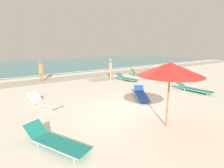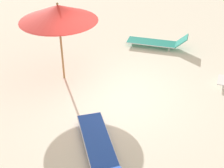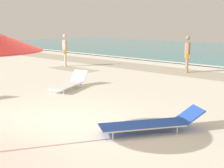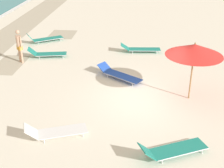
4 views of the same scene
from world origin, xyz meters
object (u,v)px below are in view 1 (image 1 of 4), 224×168
(sun_lounger_under_umbrella, at_px, (142,74))
(sun_lounger_mid_beach_solo, at_px, (141,95))
(sun_lounger_near_water_right, at_px, (127,78))
(beachgoer_wading_adult, at_px, (110,68))
(sun_lounger_beside_umbrella, at_px, (43,102))
(sun_lounger_mid_beach_pair_a, at_px, (194,89))
(beach_umbrella, at_px, (170,69))
(sun_lounger_near_water_left, at_px, (55,141))
(beachgoer_shoreline_child, at_px, (41,69))

(sun_lounger_under_umbrella, height_order, sun_lounger_mid_beach_solo, sun_lounger_under_umbrella)
(sun_lounger_near_water_right, height_order, sun_lounger_mid_beach_solo, sun_lounger_near_water_right)
(sun_lounger_under_umbrella, distance_m, beachgoer_wading_adult, 3.51)
(sun_lounger_beside_umbrella, height_order, beachgoer_wading_adult, beachgoer_wading_adult)
(sun_lounger_mid_beach_pair_a, bearing_deg, sun_lounger_mid_beach_solo, 160.96)
(sun_lounger_beside_umbrella, distance_m, sun_lounger_mid_beach_pair_a, 8.94)
(beach_umbrella, bearing_deg, sun_lounger_beside_umbrella, 124.18)
(sun_lounger_near_water_right, bearing_deg, sun_lounger_mid_beach_pair_a, -86.55)
(beach_umbrella, distance_m, sun_lounger_near_water_left, 4.36)
(sun_lounger_under_umbrella, relative_size, sun_lounger_mid_beach_pair_a, 0.94)
(sun_lounger_mid_beach_solo, height_order, beachgoer_shoreline_child, beachgoer_shoreline_child)
(sun_lounger_near_water_right, bearing_deg, beachgoer_wading_adult, 115.66)
(sun_lounger_near_water_left, height_order, beachgoer_shoreline_child, beachgoer_shoreline_child)
(sun_lounger_mid_beach_solo, relative_size, beachgoer_shoreline_child, 1.29)
(sun_lounger_near_water_left, bearing_deg, sun_lounger_under_umbrella, 9.02)
(sun_lounger_near_water_right, height_order, beachgoer_shoreline_child, beachgoer_shoreline_child)
(beach_umbrella, relative_size, beachgoer_shoreline_child, 1.38)
(sun_lounger_mid_beach_pair_a, distance_m, beachgoer_wading_adult, 6.68)
(sun_lounger_mid_beach_solo, bearing_deg, sun_lounger_near_water_left, -124.59)
(sun_lounger_mid_beach_solo, relative_size, sun_lounger_mid_beach_pair_a, 0.98)
(sun_lounger_under_umbrella, bearing_deg, beachgoer_shoreline_child, 127.68)
(sun_lounger_beside_umbrella, xyz_separation_m, sun_lounger_mid_beach_solo, (4.86, -1.72, -0.01))
(beach_umbrella, height_order, sun_lounger_mid_beach_solo, beach_umbrella)
(sun_lounger_near_water_left, xyz_separation_m, sun_lounger_mid_beach_pair_a, (9.10, 1.22, -0.01))
(beachgoer_shoreline_child, bearing_deg, sun_lounger_near_water_right, -162.02)
(sun_lounger_beside_umbrella, xyz_separation_m, sun_lounger_near_water_right, (7.21, 2.47, -0.00))
(beachgoer_wading_adult, height_order, beachgoer_shoreline_child, same)
(beachgoer_wading_adult, bearing_deg, sun_lounger_mid_beach_pair_a, -123.71)
(sun_lounger_mid_beach_pair_a, height_order, beachgoer_wading_adult, beachgoer_wading_adult)
(sun_lounger_under_umbrella, height_order, sun_lounger_near_water_left, sun_lounger_under_umbrella)
(beach_umbrella, xyz_separation_m, sun_lounger_beside_umbrella, (-3.24, 4.78, -1.92))
(sun_lounger_under_umbrella, xyz_separation_m, beachgoer_wading_adult, (-3.41, 0.24, 0.78))
(sun_lounger_under_umbrella, bearing_deg, sun_lounger_beside_umbrella, 165.79)
(sun_lounger_beside_umbrella, bearing_deg, beach_umbrella, -76.93)
(beach_umbrella, xyz_separation_m, sun_lounger_under_umbrella, (6.51, 8.17, -1.91))
(beach_umbrella, distance_m, beachgoer_shoreline_child, 11.29)
(sun_lounger_mid_beach_pair_a, xyz_separation_m, beachgoer_wading_adult, (-2.20, 6.26, 0.80))
(beach_umbrella, height_order, sun_lounger_under_umbrella, beach_umbrella)
(sun_lounger_under_umbrella, xyz_separation_m, sun_lounger_near_water_right, (-2.54, -0.92, -0.00))
(beach_umbrella, bearing_deg, sun_lounger_near_water_right, 61.33)
(sun_lounger_near_water_right, bearing_deg, beachgoer_shoreline_child, 135.85)
(beach_umbrella, bearing_deg, sun_lounger_mid_beach_pair_a, 22.08)
(sun_lounger_beside_umbrella, distance_m, sun_lounger_near_water_left, 3.89)
(sun_lounger_near_water_left, distance_m, beachgoer_wading_adult, 10.21)
(sun_lounger_mid_beach_solo, bearing_deg, beachgoer_wading_adult, 108.56)
(sun_lounger_mid_beach_pair_a, bearing_deg, sun_lounger_near_water_right, 99.41)
(sun_lounger_mid_beach_pair_a, relative_size, beachgoer_shoreline_child, 1.31)
(sun_lounger_beside_umbrella, bearing_deg, beachgoer_shoreline_child, 56.97)
(beach_umbrella, relative_size, sun_lounger_near_water_left, 1.08)
(beachgoer_wading_adult, bearing_deg, sun_lounger_beside_umbrella, 156.69)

